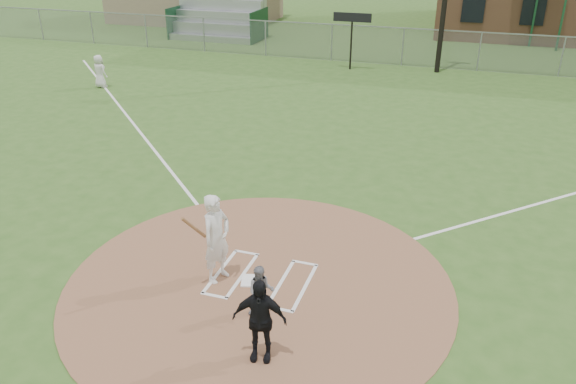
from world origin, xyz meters
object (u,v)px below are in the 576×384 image
(home_plate, at_px, (252,281))
(batter_at_plate, at_px, (216,238))
(umpire, at_px, (259,320))
(ondeck_player, at_px, (100,71))
(catcher, at_px, (261,291))

(home_plate, height_order, batter_at_plate, batter_at_plate)
(home_plate, distance_m, umpire, 2.51)
(ondeck_player, relative_size, batter_at_plate, 0.76)
(umpire, bearing_deg, catcher, 99.12)
(home_plate, relative_size, catcher, 0.42)
(umpire, height_order, ondeck_player, umpire)
(home_plate, distance_m, catcher, 1.29)
(batter_at_plate, bearing_deg, home_plate, 8.57)
(batter_at_plate, bearing_deg, catcher, -33.67)
(home_plate, relative_size, umpire, 0.28)
(ondeck_player, height_order, batter_at_plate, batter_at_plate)
(home_plate, bearing_deg, batter_at_plate, -171.43)
(umpire, bearing_deg, batter_at_plate, 120.07)
(batter_at_plate, bearing_deg, ondeck_player, 133.03)
(ondeck_player, bearing_deg, home_plate, 150.15)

